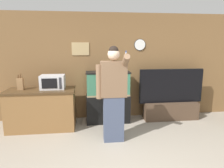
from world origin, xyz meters
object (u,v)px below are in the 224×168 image
Objects in this scene: knife_block at (20,84)px; person_standing at (113,93)px; aquarium_on_stand at (108,97)px; microwave at (53,82)px; counter_island at (42,109)px; tv_on_stand at (170,104)px.

person_standing is at bearing -22.40° from knife_block.
microwave is at bearing -171.32° from aquarium_on_stand.
knife_block is 0.19× the size of person_standing.
counter_island is 1.75m from person_standing.
knife_block is at bearing -176.65° from tv_on_stand.
microwave is at bearing 9.33° from counter_island.
person_standing is (1.23, -0.80, -0.09)m from microwave.
tv_on_stand is at bearing 32.15° from person_standing.
knife_block is at bearing -178.68° from microwave.
microwave is 1.47m from person_standing.
aquarium_on_stand is 0.67× the size of person_standing.
aquarium_on_stand is 1.59m from tv_on_stand.
microwave is (0.26, 0.04, 0.60)m from counter_island.
knife_block is (-0.67, -0.02, -0.02)m from microwave.
counter_island is at bearing -170.67° from microwave.
tv_on_stand reaches higher than knife_block.
microwave is at bearing 1.32° from knife_block.
microwave is at bearing 146.97° from person_standing.
microwave is 0.32× the size of tv_on_stand.
person_standing is (1.49, -0.76, 0.50)m from counter_island.
counter_island is 0.65m from microwave.
tv_on_stand is (2.81, 0.19, -0.67)m from microwave.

